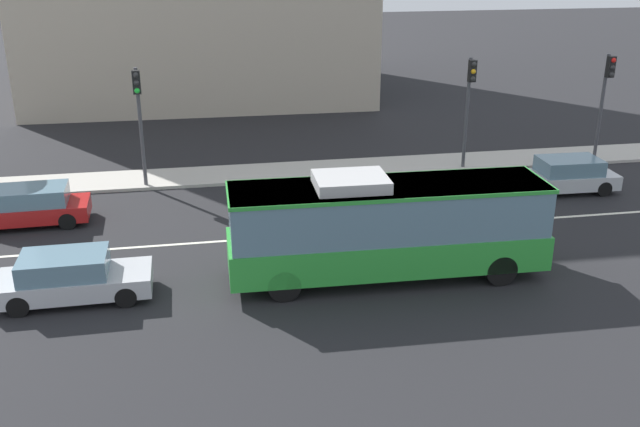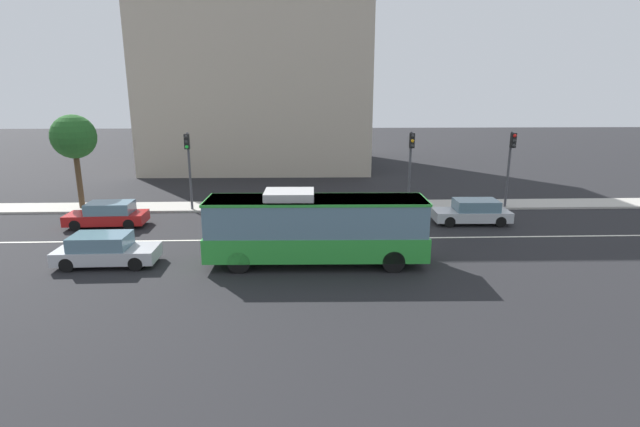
{
  "view_description": "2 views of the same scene",
  "coord_description": "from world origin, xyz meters",
  "px_view_note": "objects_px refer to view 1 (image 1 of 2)",
  "views": [
    {
      "loc": [
        -8.24,
        -23.82,
        10.21
      ],
      "look_at": [
        -4.54,
        -3.47,
        2.2
      ],
      "focal_mm": 40.2,
      "sensor_mm": 36.0,
      "label": 1
    },
    {
      "loc": [
        -3.05,
        -24.72,
        7.79
      ],
      "look_at": [
        -2.25,
        -3.34,
        2.29
      ],
      "focal_mm": 26.86,
      "sensor_mm": 36.0,
      "label": 2
    }
  ],
  "objects_px": {
    "traffic_light_near_corner": "(469,95)",
    "traffic_light_far_corner": "(139,108)",
    "sedan_red": "(29,206)",
    "sedan_silver_ahead": "(565,175)",
    "traffic_light_mid_block": "(606,90)",
    "sedan_silver": "(71,277)",
    "transit_bus": "(387,224)"
  },
  "relations": [
    {
      "from": "sedan_silver_ahead",
      "to": "traffic_light_far_corner",
      "type": "relative_size",
      "value": 0.87
    },
    {
      "from": "transit_bus",
      "to": "sedan_silver_ahead",
      "type": "xyz_separation_m",
      "value": [
        9.66,
        6.61,
        -1.09
      ]
    },
    {
      "from": "traffic_light_mid_block",
      "to": "traffic_light_far_corner",
      "type": "xyz_separation_m",
      "value": [
        -21.15,
        0.08,
        0.0
      ]
    },
    {
      "from": "sedan_silver_ahead",
      "to": "traffic_light_far_corner",
      "type": "distance_m",
      "value": 18.18
    },
    {
      "from": "sedan_red",
      "to": "traffic_light_near_corner",
      "type": "bearing_deg",
      "value": -171.47
    },
    {
      "from": "sedan_silver_ahead",
      "to": "traffic_light_mid_block",
      "type": "height_order",
      "value": "traffic_light_mid_block"
    },
    {
      "from": "sedan_silver",
      "to": "traffic_light_mid_block",
      "type": "bearing_deg",
      "value": 22.8
    },
    {
      "from": "sedan_red",
      "to": "traffic_light_far_corner",
      "type": "bearing_deg",
      "value": -142.06
    },
    {
      "from": "traffic_light_far_corner",
      "to": "sedan_silver_ahead",
      "type": "bearing_deg",
      "value": 76.44
    },
    {
      "from": "sedan_red",
      "to": "sedan_silver_ahead",
      "type": "relative_size",
      "value": 1.0
    },
    {
      "from": "sedan_red",
      "to": "sedan_silver_ahead",
      "type": "bearing_deg",
      "value": 177.63
    },
    {
      "from": "sedan_red",
      "to": "traffic_light_near_corner",
      "type": "xyz_separation_m",
      "value": [
        18.62,
        3.46,
        2.84
      ]
    },
    {
      "from": "traffic_light_near_corner",
      "to": "traffic_light_mid_block",
      "type": "relative_size",
      "value": 1.0
    },
    {
      "from": "traffic_light_near_corner",
      "to": "traffic_light_far_corner",
      "type": "distance_m",
      "value": 14.51
    },
    {
      "from": "sedan_silver_ahead",
      "to": "traffic_light_mid_block",
      "type": "relative_size",
      "value": 0.87
    },
    {
      "from": "sedan_red",
      "to": "traffic_light_mid_block",
      "type": "distance_m",
      "value": 25.63
    },
    {
      "from": "transit_bus",
      "to": "sedan_silver_ahead",
      "type": "relative_size",
      "value": 2.21
    },
    {
      "from": "transit_bus",
      "to": "sedan_red",
      "type": "bearing_deg",
      "value": 152.09
    },
    {
      "from": "traffic_light_near_corner",
      "to": "traffic_light_far_corner",
      "type": "xyz_separation_m",
      "value": [
        -14.51,
        -0.02,
        0.0
      ]
    },
    {
      "from": "sedan_silver",
      "to": "traffic_light_near_corner",
      "type": "bearing_deg",
      "value": 31.05
    },
    {
      "from": "traffic_light_far_corner",
      "to": "transit_bus",
      "type": "bearing_deg",
      "value": 35.85
    },
    {
      "from": "sedan_red",
      "to": "traffic_light_far_corner",
      "type": "xyz_separation_m",
      "value": [
        4.11,
        3.44,
        2.84
      ]
    },
    {
      "from": "sedan_silver_ahead",
      "to": "traffic_light_near_corner",
      "type": "height_order",
      "value": "traffic_light_near_corner"
    },
    {
      "from": "traffic_light_near_corner",
      "to": "traffic_light_far_corner",
      "type": "relative_size",
      "value": 1.0
    },
    {
      "from": "sedan_red",
      "to": "traffic_light_near_corner",
      "type": "relative_size",
      "value": 0.88
    },
    {
      "from": "transit_bus",
      "to": "traffic_light_far_corner",
      "type": "height_order",
      "value": "traffic_light_far_corner"
    },
    {
      "from": "sedan_silver",
      "to": "traffic_light_mid_block",
      "type": "distance_m",
      "value": 25.06
    },
    {
      "from": "transit_bus",
      "to": "sedan_silver",
      "type": "xyz_separation_m",
      "value": [
        -9.64,
        0.21,
        -1.09
      ]
    },
    {
      "from": "sedan_silver",
      "to": "traffic_light_far_corner",
      "type": "bearing_deg",
      "value": 79.72
    },
    {
      "from": "traffic_light_near_corner",
      "to": "traffic_light_mid_block",
      "type": "bearing_deg",
      "value": 90.3
    },
    {
      "from": "sedan_red",
      "to": "traffic_light_near_corner",
      "type": "height_order",
      "value": "traffic_light_near_corner"
    },
    {
      "from": "traffic_light_mid_block",
      "to": "sedan_silver_ahead",
      "type": "bearing_deg",
      "value": -47.1
    }
  ]
}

